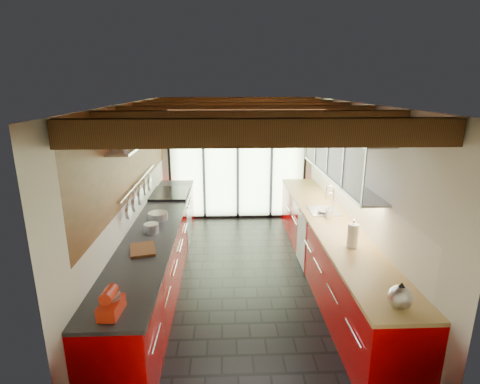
{
  "coord_description": "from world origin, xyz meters",
  "views": [
    {
      "loc": [
        -0.28,
        -5.12,
        2.83
      ],
      "look_at": [
        -0.05,
        0.4,
        1.25
      ],
      "focal_mm": 28.0,
      "sensor_mm": 36.0,
      "label": 1
    }
  ],
  "objects_px": {
    "paper_towel": "(353,236)",
    "bowl": "(325,211)",
    "stand_mixer": "(111,303)",
    "kettle": "(400,296)",
    "soap_bottle": "(329,212)"
  },
  "relations": [
    {
      "from": "stand_mixer",
      "to": "paper_towel",
      "type": "distance_m",
      "value": 2.84
    },
    {
      "from": "stand_mixer",
      "to": "bowl",
      "type": "bearing_deg",
      "value": 45.09
    },
    {
      "from": "soap_bottle",
      "to": "bowl",
      "type": "xyz_separation_m",
      "value": [
        0.0,
        0.21,
        -0.06
      ]
    },
    {
      "from": "kettle",
      "to": "paper_towel",
      "type": "relative_size",
      "value": 0.83
    },
    {
      "from": "kettle",
      "to": "soap_bottle",
      "type": "distance_m",
      "value": 2.34
    },
    {
      "from": "stand_mixer",
      "to": "soap_bottle",
      "type": "xyz_separation_m",
      "value": [
        2.54,
        2.33,
        -0.01
      ]
    },
    {
      "from": "paper_towel",
      "to": "bowl",
      "type": "bearing_deg",
      "value": 90.0
    },
    {
      "from": "kettle",
      "to": "bowl",
      "type": "xyz_separation_m",
      "value": [
        0.0,
        2.56,
        -0.08
      ]
    },
    {
      "from": "bowl",
      "to": "stand_mixer",
      "type": "bearing_deg",
      "value": -134.91
    },
    {
      "from": "soap_bottle",
      "to": "kettle",
      "type": "bearing_deg",
      "value": -90.0
    },
    {
      "from": "kettle",
      "to": "paper_towel",
      "type": "xyz_separation_m",
      "value": [
        0.0,
        1.29,
        0.04
      ]
    },
    {
      "from": "paper_towel",
      "to": "bowl",
      "type": "height_order",
      "value": "paper_towel"
    },
    {
      "from": "paper_towel",
      "to": "soap_bottle",
      "type": "bearing_deg",
      "value": 90.0
    },
    {
      "from": "kettle",
      "to": "soap_bottle",
      "type": "xyz_separation_m",
      "value": [
        0.0,
        2.34,
        -0.02
      ]
    },
    {
      "from": "paper_towel",
      "to": "bowl",
      "type": "distance_m",
      "value": 1.27
    }
  ]
}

